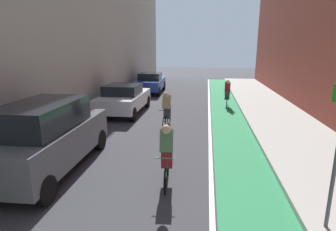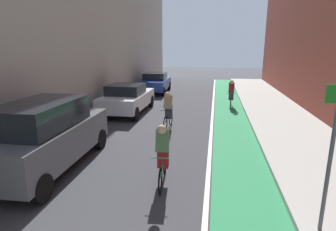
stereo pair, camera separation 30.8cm
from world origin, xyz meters
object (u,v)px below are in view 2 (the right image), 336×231
(parked_sedan_blue, at_px, (156,82))
(parked_sedan_white, at_px, (127,98))
(parked_suv_gray, at_px, (47,135))
(cyclist_far, at_px, (231,93))
(cyclist_trailing, at_px, (168,109))
(street_sign_post, at_px, (332,145))
(cyclist_mid, at_px, (163,153))

(parked_sedan_blue, bearing_deg, parked_sedan_white, -90.01)
(parked_suv_gray, height_order, cyclist_far, parked_suv_gray)
(cyclist_trailing, xyz_separation_m, street_sign_post, (3.91, -6.43, 0.93))
(parked_sedan_blue, bearing_deg, cyclist_mid, -76.93)
(parked_suv_gray, distance_m, cyclist_trailing, 5.31)
(parked_sedan_white, distance_m, cyclist_far, 6.00)
(cyclist_mid, bearing_deg, cyclist_trailing, 98.18)
(cyclist_mid, xyz_separation_m, cyclist_trailing, (-0.70, 4.89, 0.04))
(parked_sedan_blue, height_order, cyclist_trailing, cyclist_trailing)
(cyclist_mid, distance_m, cyclist_far, 10.07)
(cyclist_trailing, height_order, cyclist_far, cyclist_trailing)
(parked_sedan_blue, distance_m, street_sign_post, 17.27)
(parked_suv_gray, xyz_separation_m, cyclist_far, (5.49, 9.54, -0.21))
(street_sign_post, bearing_deg, parked_sedan_white, 126.21)
(cyclist_trailing, bearing_deg, parked_sedan_blue, 105.52)
(cyclist_far, height_order, street_sign_post, street_sign_post)
(parked_suv_gray, xyz_separation_m, cyclist_trailing, (2.64, 4.60, -0.17))
(parked_suv_gray, bearing_deg, parked_sedan_white, 90.01)
(parked_sedan_blue, height_order, street_sign_post, street_sign_post)
(cyclist_mid, height_order, cyclist_trailing, cyclist_trailing)
(parked_suv_gray, bearing_deg, cyclist_trailing, 60.16)
(parked_suv_gray, relative_size, street_sign_post, 1.67)
(parked_sedan_white, xyz_separation_m, cyclist_mid, (3.35, -7.41, 0.02))
(parked_sedan_blue, bearing_deg, parked_suv_gray, -90.00)
(parked_sedan_white, relative_size, cyclist_mid, 2.60)
(cyclist_far, bearing_deg, parked_sedan_blue, 140.24)
(parked_suv_gray, height_order, cyclist_trailing, parked_suv_gray)
(cyclist_mid, bearing_deg, parked_suv_gray, 175.04)
(parked_sedan_blue, xyz_separation_m, street_sign_post, (6.55, -15.94, 0.99))
(cyclist_far, bearing_deg, parked_sedan_white, -156.23)
(cyclist_mid, bearing_deg, street_sign_post, -25.64)
(parked_sedan_white, xyz_separation_m, cyclist_far, (5.50, 2.42, 0.02))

